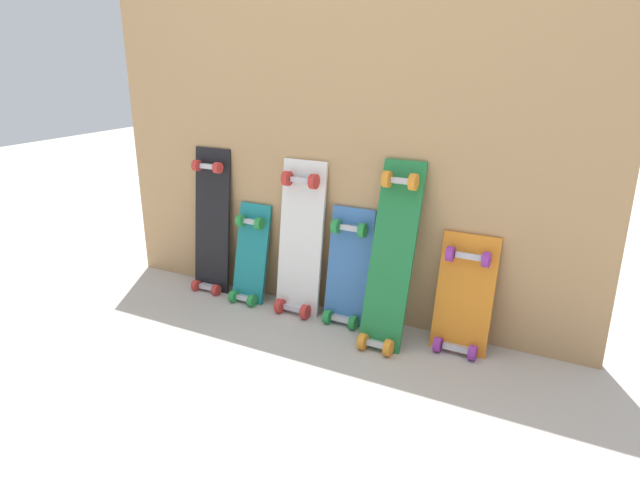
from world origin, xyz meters
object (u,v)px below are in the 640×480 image
object	(u,v)px
skateboard_white	(300,245)
skateboard_blue	(348,273)
skateboard_orange	(463,302)
skateboard_teal	(250,260)
skateboard_green	(390,263)
skateboard_black	(211,228)

from	to	relation	value
skateboard_white	skateboard_blue	xyz separation A→B (m)	(0.25, 0.00, -0.10)
skateboard_blue	skateboard_white	bearing A→B (deg)	-179.78
skateboard_blue	skateboard_orange	world-z (taller)	skateboard_blue
skateboard_white	skateboard_teal	bearing A→B (deg)	-178.16
skateboard_green	skateboard_blue	bearing A→B (deg)	161.78
skateboard_teal	skateboard_green	world-z (taller)	skateboard_green
skateboard_teal	skateboard_white	world-z (taller)	skateboard_white
skateboard_black	skateboard_white	bearing A→B (deg)	-1.41
skateboard_teal	skateboard_green	xyz separation A→B (m)	(0.77, -0.07, 0.14)
skateboard_teal	skateboard_orange	distance (m)	1.07
skateboard_teal	skateboard_white	bearing A→B (deg)	1.84
skateboard_orange	skateboard_black	bearing A→B (deg)	179.06
skateboard_white	skateboard_orange	xyz separation A→B (m)	(0.79, -0.01, -0.12)
skateboard_teal	skateboard_orange	world-z (taller)	skateboard_orange
skateboard_black	skateboard_green	world-z (taller)	skateboard_green
skateboard_blue	skateboard_green	distance (m)	0.27
skateboard_teal	skateboard_blue	distance (m)	0.53
skateboard_green	skateboard_orange	bearing A→B (deg)	12.41
skateboard_black	skateboard_blue	xyz separation A→B (m)	(0.79, -0.01, -0.10)
skateboard_blue	skateboard_teal	bearing A→B (deg)	-178.92
skateboard_black	skateboard_teal	world-z (taller)	skateboard_black
skateboard_teal	skateboard_orange	xyz separation A→B (m)	(1.07, 0.00, 0.00)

